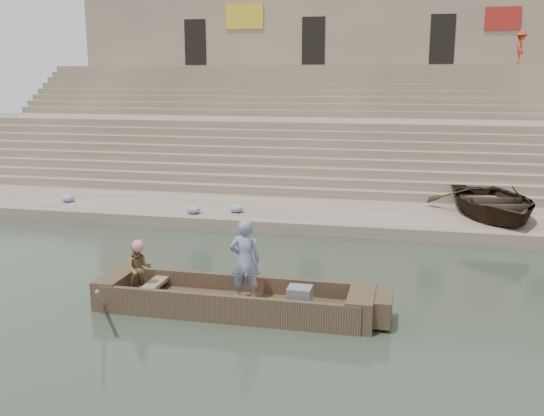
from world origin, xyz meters
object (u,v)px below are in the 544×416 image
(beached_rowboat, at_px, (492,201))
(pedestrian, at_px, (521,48))
(main_rowboat, at_px, (234,306))
(television, at_px, (299,297))
(standing_man, at_px, (245,260))
(rowing_man, at_px, (139,269))

(beached_rowboat, relative_size, pedestrian, 2.84)
(main_rowboat, height_order, beached_rowboat, beached_rowboat)
(pedestrian, bearing_deg, television, 173.85)
(pedestrian, bearing_deg, main_rowboat, 170.73)
(standing_man, xyz_separation_m, rowing_man, (-2.21, -0.16, -0.29))
(standing_man, bearing_deg, main_rowboat, 16.54)
(rowing_man, height_order, beached_rowboat, beached_rowboat)
(television, xyz_separation_m, pedestrian, (7.06, 21.80, 5.59))
(beached_rowboat, bearing_deg, main_rowboat, -137.76)
(standing_man, bearing_deg, rowing_man, -7.55)
(television, relative_size, pedestrian, 0.28)
(rowing_man, bearing_deg, pedestrian, 41.20)
(standing_man, height_order, rowing_man, standing_man)
(standing_man, relative_size, television, 3.62)
(standing_man, relative_size, rowing_man, 1.52)
(main_rowboat, xyz_separation_m, pedestrian, (8.40, 21.80, 5.90))
(main_rowboat, bearing_deg, beached_rowboat, 54.88)
(beached_rowboat, height_order, pedestrian, pedestrian)
(standing_man, xyz_separation_m, television, (1.12, -0.11, -0.63))
(main_rowboat, distance_m, television, 1.37)
(rowing_man, bearing_deg, main_rowboat, -22.14)
(main_rowboat, relative_size, pedestrian, 3.07)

